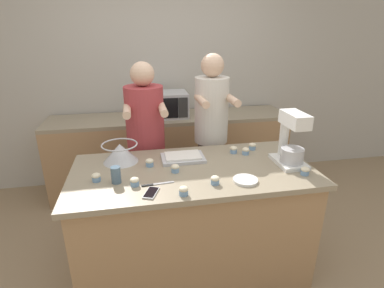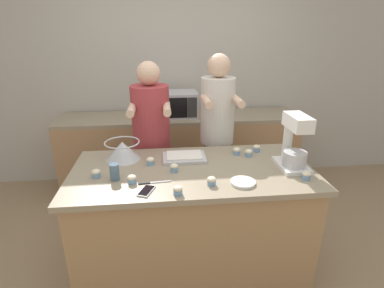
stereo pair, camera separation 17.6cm
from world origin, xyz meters
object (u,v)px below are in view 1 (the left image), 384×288
object	(u,v)px
microwave_oven	(165,105)
cupcake_0	(215,180)
mixing_bowl	(120,152)
cupcake_2	(184,191)
baking_tray	(183,157)
knife	(156,184)
cupcake_1	(135,181)
cupcake_9	(96,177)
cupcake_6	(234,150)
stand_mixer	(291,142)
cupcake_5	(252,146)
cupcake_8	(175,168)
cupcake_4	(150,162)
small_plate	(245,180)
person_right	(211,139)
cupcake_7	(305,171)
cupcake_3	(246,151)
person_left	(147,147)
cell_phone	(151,193)
drinking_glass	(116,175)

from	to	relation	value
microwave_oven	cupcake_0	distance (m)	1.69
mixing_bowl	cupcake_2	world-z (taller)	mixing_bowl
baking_tray	knife	xyz separation A→B (m)	(-0.25, -0.37, -0.02)
mixing_bowl	cupcake_1	bearing A→B (deg)	-76.11
cupcake_2	cupcake_9	world-z (taller)	same
cupcake_1	cupcake_6	distance (m)	0.92
stand_mixer	cupcake_5	bearing A→B (deg)	116.90
mixing_bowl	cupcake_0	size ratio (longest dim) A/B	4.61
cupcake_1	knife	bearing A→B (deg)	-5.13
cupcake_8	cupcake_4	bearing A→B (deg)	142.23
stand_mixer	cupcake_6	world-z (taller)	stand_mixer
small_plate	cupcake_5	world-z (taller)	cupcake_5
stand_mixer	cupcake_6	xyz separation A→B (m)	(-0.35, 0.28, -0.15)
person_right	cupcake_0	bearing A→B (deg)	-102.54
baking_tray	cupcake_2	distance (m)	0.55
knife	cupcake_7	size ratio (longest dim) A/B	3.68
person_right	small_plate	bearing A→B (deg)	-89.27
cupcake_2	cupcake_6	size ratio (longest dim) A/B	1.00
cupcake_5	cupcake_3	bearing A→B (deg)	-135.86
cupcake_0	cupcake_5	world-z (taller)	same
cupcake_3	cupcake_9	bearing A→B (deg)	-167.68
knife	cupcake_6	distance (m)	0.80
cupcake_7	baking_tray	bearing A→B (deg)	152.09
person_left	cupcake_0	world-z (taller)	person_left
mixing_bowl	baking_tray	bearing A→B (deg)	-6.19
stand_mixer	cupcake_5	world-z (taller)	stand_mixer
cupcake_0	cupcake_6	xyz separation A→B (m)	(0.29, 0.49, 0.00)
baking_tray	person_right	bearing A→B (deg)	53.19
cupcake_2	cupcake_8	bearing A→B (deg)	91.39
mixing_bowl	cupcake_7	xyz separation A→B (m)	(1.29, -0.48, -0.05)
baking_tray	cupcake_2	world-z (taller)	cupcake_2
mixing_bowl	cupcake_7	size ratio (longest dim) A/B	4.61
cupcake_0	cupcake_1	bearing A→B (deg)	171.40
knife	cupcake_6	xyz separation A→B (m)	(0.68, 0.43, 0.03)
cupcake_1	cupcake_8	size ratio (longest dim) A/B	1.00
small_plate	cupcake_1	size ratio (longest dim) A/B	2.81
microwave_oven	cupcake_3	bearing A→B (deg)	-66.51
stand_mixer	cell_phone	world-z (taller)	stand_mixer
cupcake_3	stand_mixer	bearing A→B (deg)	-42.21
person_left	drinking_glass	world-z (taller)	person_left
baking_tray	drinking_glass	distance (m)	0.58
microwave_oven	cupcake_4	xyz separation A→B (m)	(-0.26, -1.31, -0.12)
cupcake_9	drinking_glass	bearing A→B (deg)	-19.11
cupcake_1	person_left	bearing A→B (deg)	82.21
mixing_bowl	cupcake_3	size ratio (longest dim) A/B	4.61
mixing_bowl	cupcake_3	distance (m)	1.01
stand_mixer	cupcake_4	size ratio (longest dim) A/B	6.78
person_right	drinking_glass	size ratio (longest dim) A/B	14.57
microwave_oven	cupcake_7	xyz separation A→B (m)	(0.82, -1.66, -0.12)
baking_tray	cupcake_7	distance (m)	0.91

